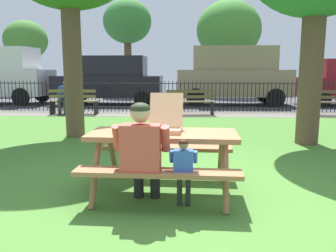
% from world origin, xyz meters
% --- Properties ---
extents(ground, '(28.00, 12.45, 0.02)m').
position_xyz_m(ground, '(0.00, 2.22, -0.01)').
color(ground, '#497E31').
extents(cobblestone_walkway, '(28.00, 1.40, 0.01)m').
position_xyz_m(cobblestone_walkway, '(0.00, 7.75, -0.00)').
color(cobblestone_walkway, slate).
extents(street_asphalt, '(28.00, 6.41, 0.01)m').
position_xyz_m(street_asphalt, '(0.00, 11.65, -0.01)').
color(street_asphalt, '#424247').
extents(picnic_table_foreground, '(1.86, 1.55, 0.79)m').
position_xyz_m(picnic_table_foreground, '(-0.26, 0.09, 0.60)').
color(picnic_table_foreground, '#9D6842').
rests_on(picnic_table_foreground, ground).
extents(pizza_box_open, '(0.45, 0.53, 0.46)m').
position_xyz_m(pizza_box_open, '(-0.24, 0.19, 0.88)').
color(pizza_box_open, tan).
rests_on(pizza_box_open, picnic_table_foreground).
extents(adult_at_table, '(0.62, 0.60, 1.19)m').
position_xyz_m(adult_at_table, '(-0.46, -0.40, 0.66)').
color(adult_at_table, black).
rests_on(adult_at_table, ground).
extents(child_at_table, '(0.30, 0.29, 0.81)m').
position_xyz_m(child_at_table, '(-0.00, -0.45, 0.49)').
color(child_at_table, '#2B2B2B').
rests_on(child_at_table, ground).
extents(iron_fence_streetside, '(23.19, 0.03, 1.11)m').
position_xyz_m(iron_fence_streetside, '(-0.00, 8.45, 0.56)').
color(iron_fence_streetside, black).
rests_on(iron_fence_streetside, ground).
extents(park_bench_left, '(1.60, 0.47, 0.85)m').
position_xyz_m(park_bench_left, '(-3.78, 7.61, 0.42)').
color(park_bench_left, brown).
rests_on(park_bench_left, ground).
extents(park_bench_center, '(1.63, 0.60, 0.85)m').
position_xyz_m(park_bench_center, '(0.18, 7.61, 0.42)').
color(park_bench_center, brown).
rests_on(park_bench_center, ground).
extents(person_on_park_bench, '(0.63, 0.61, 1.19)m').
position_xyz_m(person_on_park_bench, '(-4.05, 7.63, 0.66)').
color(person_on_park_bench, '#323232').
rests_on(person_on_park_bench, ground).
extents(parked_car_center, '(4.62, 2.00, 2.08)m').
position_xyz_m(parked_car_center, '(-3.29, 11.01, 1.10)').
color(parked_car_center, black).
rests_on(parked_car_center, ground).
extents(parked_car_right, '(4.72, 2.11, 2.46)m').
position_xyz_m(parked_car_right, '(2.07, 11.01, 1.31)').
color(parked_car_right, '#967E61').
rests_on(parked_car_right, ground).
extents(far_tree_left, '(2.52, 2.52, 4.36)m').
position_xyz_m(far_tree_left, '(-9.39, 16.55, 3.18)').
color(far_tree_left, brown).
rests_on(far_tree_left, ground).
extents(far_tree_midleft, '(2.78, 2.78, 5.50)m').
position_xyz_m(far_tree_midleft, '(-3.33, 16.55, 4.17)').
color(far_tree_midleft, brown).
rests_on(far_tree_midleft, ground).
extents(far_tree_center, '(3.68, 3.68, 5.41)m').
position_xyz_m(far_tree_center, '(2.51, 16.55, 3.72)').
color(far_tree_center, brown).
rests_on(far_tree_center, ground).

